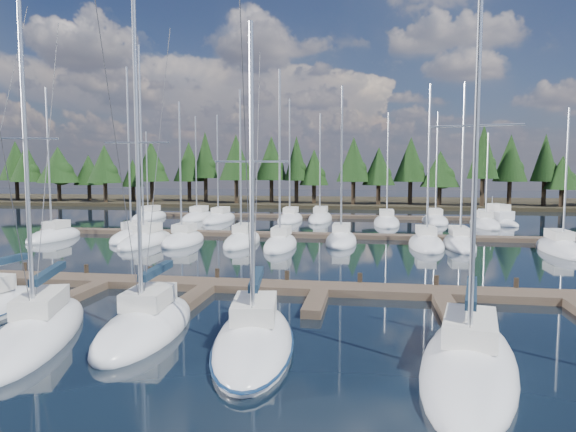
% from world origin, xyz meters
% --- Properties ---
extents(ground, '(260.00, 260.00, 0.00)m').
position_xyz_m(ground, '(0.00, 30.00, 0.00)').
color(ground, black).
rests_on(ground, ground).
extents(far_shore, '(220.00, 30.00, 0.60)m').
position_xyz_m(far_shore, '(0.00, 90.00, 0.30)').
color(far_shore, '#2C2618').
rests_on(far_shore, ground).
extents(main_dock, '(44.00, 6.13, 0.90)m').
position_xyz_m(main_dock, '(0.00, 17.36, 0.20)').
color(main_dock, brown).
rests_on(main_dock, ground).
extents(back_docks, '(50.00, 21.80, 0.40)m').
position_xyz_m(back_docks, '(0.00, 49.58, 0.20)').
color(back_docks, brown).
rests_on(back_docks, ground).
extents(front_sailboat_2, '(5.26, 9.63, 13.78)m').
position_xyz_m(front_sailboat_2, '(-4.00, 8.82, 0.29)').
color(front_sailboat_2, white).
rests_on(front_sailboat_2, ground).
extents(front_sailboat_3, '(3.28, 7.99, 13.59)m').
position_xyz_m(front_sailboat_3, '(-0.26, 10.20, 0.29)').
color(front_sailboat_3, white).
rests_on(front_sailboat_3, ground).
extents(front_sailboat_4, '(4.17, 9.19, 12.24)m').
position_xyz_m(front_sailboat_4, '(4.37, 9.17, 0.27)').
color(front_sailboat_4, white).
rests_on(front_sailboat_4, ground).
extents(front_sailboat_5, '(4.79, 10.14, 14.12)m').
position_xyz_m(front_sailboat_5, '(11.67, 8.07, 0.28)').
color(front_sailboat_5, white).
rests_on(front_sailboat_5, ground).
extents(back_sailboat_rows, '(46.52, 33.45, 17.72)m').
position_xyz_m(back_sailboat_rows, '(0.58, 45.08, 0.27)').
color(back_sailboat_rows, white).
rests_on(back_sailboat_rows, ground).
extents(motor_yacht_right, '(5.39, 8.38, 3.97)m').
position_xyz_m(motor_yacht_right, '(23.39, 55.55, 0.45)').
color(motor_yacht_right, white).
rests_on(motor_yacht_right, ground).
extents(tree_line, '(184.39, 11.64, 13.18)m').
position_xyz_m(tree_line, '(-3.02, 80.17, 7.33)').
color(tree_line, black).
rests_on(tree_line, far_shore).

